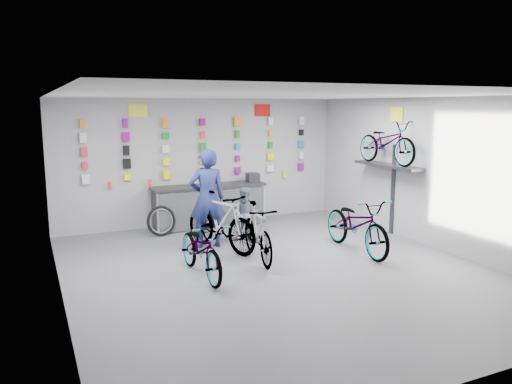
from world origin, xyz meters
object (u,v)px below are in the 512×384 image
bike_center (258,232)px  bike_service (220,221)px  clerk (207,198)px  counter (209,206)px  bike_left (201,249)px  bike_right (357,224)px  customer (246,215)px

bike_center → bike_service: (-0.39, 0.90, 0.06)m
bike_center → clerk: 1.44m
counter → clerk: clerk is taller
bike_left → bike_center: size_ratio=1.02×
counter → bike_center: 2.87m
bike_right → customer: bearing=138.7°
bike_center → bike_right: (2.00, -0.30, 0.02)m
counter → bike_right: bearing=-58.8°
counter → clerk: bearing=-110.6°
bike_right → customer: size_ratio=1.82×
clerk → customer: bearing=-169.1°
bike_right → clerk: (-2.52, 1.56, 0.45)m
counter → bike_service: size_ratio=1.37×
bike_left → customer: (1.57, 1.71, 0.10)m
customer → bike_left: bearing=-99.8°
counter → bike_right: 3.71m
counter → customer: 1.59m
counter → bike_service: bearing=-103.3°
bike_right → customer: (-1.66, 1.60, 0.02)m
bike_service → customer: 0.84m
customer → bike_right: bearing=-11.4°
counter → clerk: 1.80m
bike_left → bike_service: 1.55m
bike_center → customer: (0.34, 1.30, 0.04)m
bike_left → clerk: bearing=65.8°
bike_left → clerk: 1.88m
customer → bike_center: bearing=-72.1°
customer → counter: bearing=132.3°
bike_right → customer: customer is taller
bike_center → bike_right: 2.02m
clerk → bike_center: bearing=120.7°
counter → bike_service: 2.03m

